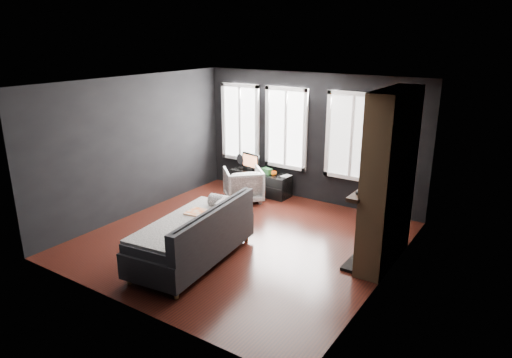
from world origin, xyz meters
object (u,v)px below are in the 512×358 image
Objects in this scene: mug at (274,173)px; book at (283,171)px; media_console at (261,183)px; monitor at (251,161)px; armchair at (243,183)px; mantel_vase at (383,172)px; sofa at (192,233)px.

mug is 0.21m from book.
media_console is 0.48m from mug.
armchair is at bearing -59.53° from monitor.
book is 2.93m from mantel_vase.
mantel_vase is (3.37, -1.20, 0.61)m from monitor.
mantel_vase reaches higher than monitor.
sofa is at bearing -84.86° from book.
mantel_vase reaches higher than book.
mantel_vase is (2.73, -1.15, 0.77)m from mug.
sofa reaches higher than mug.
mug is (0.64, -0.05, -0.16)m from monitor.
book is at bearing -177.88° from armchair.
media_console is (-0.85, 3.30, -0.24)m from sofa.
book reaches higher than media_console.
book is (-0.30, 3.35, 0.12)m from sofa.
mantel_vase is at bearing -8.66° from monitor.
armchair is at bearing 102.14° from sofa.
sofa is 3.37m from book.
armchair is 1.57× the size of monitor.
mug is at bearing -172.26° from armchair.
monitor is at bearing -176.54° from book.
mug is (0.37, -0.04, 0.31)m from media_console.
monitor is at bearing -178.64° from media_console.
armchair is 0.72m from mug.
sofa is at bearing -73.01° from media_console.
book is at bearing 88.76° from sofa.
armchair is 0.73m from monitor.
mug is at bearing 92.05° from sofa.
mantel_vase is at bearing 123.69° from armchair.
mantel_vase reaches higher than media_console.
monitor is 0.83m from book.
sofa is 1.58× the size of media_console.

